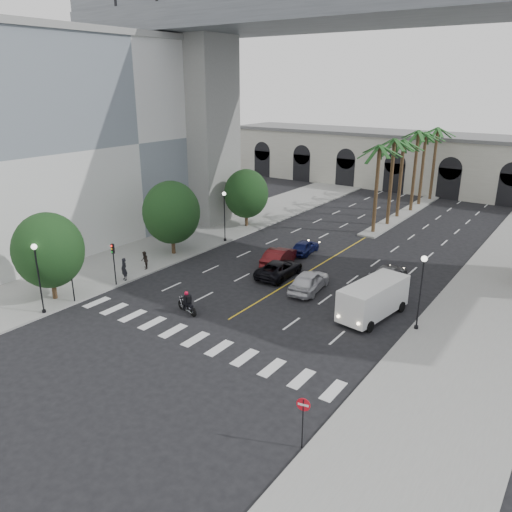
% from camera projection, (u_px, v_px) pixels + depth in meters
% --- Properties ---
extents(ground, '(140.00, 140.00, 0.00)m').
position_uv_depth(ground, '(210.00, 330.00, 33.71)').
color(ground, black).
rests_on(ground, ground).
extents(sidewalk_left, '(8.00, 100.00, 0.15)m').
position_uv_depth(sidewalk_left, '(193.00, 238.00, 53.41)').
color(sidewalk_left, gray).
rests_on(sidewalk_left, ground).
extents(sidewalk_right, '(8.00, 100.00, 0.15)m').
position_uv_depth(sidewalk_right, '(494.00, 306.00, 37.14)').
color(sidewalk_right, gray).
rests_on(sidewalk_right, ground).
extents(median, '(2.00, 24.00, 0.20)m').
position_uv_depth(median, '(404.00, 214.00, 63.03)').
color(median, gray).
rests_on(median, ground).
extents(building_left, '(16.50, 32.50, 20.60)m').
position_uv_depth(building_left, '(88.00, 136.00, 54.21)').
color(building_left, silver).
rests_on(building_left, ground).
extents(pier_building, '(71.00, 10.50, 8.50)m').
position_uv_depth(pier_building, '(446.00, 164.00, 74.78)').
color(pier_building, beige).
rests_on(pier_building, ground).
extents(bridge, '(75.00, 13.00, 26.00)m').
position_uv_depth(bridge, '(400.00, 49.00, 42.73)').
color(bridge, gray).
rests_on(bridge, ground).
extents(palm_a, '(3.20, 3.20, 10.30)m').
position_uv_depth(palm_a, '(379.00, 150.00, 52.33)').
color(palm_a, '#47331E').
rests_on(palm_a, ground).
extents(palm_b, '(3.20, 3.20, 10.60)m').
position_uv_depth(palm_b, '(394.00, 144.00, 55.28)').
color(palm_b, '#47331E').
rests_on(palm_b, ground).
extents(palm_c, '(3.20, 3.20, 10.10)m').
position_uv_depth(palm_c, '(404.00, 144.00, 58.68)').
color(palm_c, '#47331E').
rests_on(palm_c, ground).
extents(palm_d, '(3.20, 3.20, 10.90)m').
position_uv_depth(palm_d, '(418.00, 135.00, 61.34)').
color(palm_d, '#47331E').
rests_on(palm_d, ground).
extents(palm_e, '(3.20, 3.20, 10.40)m').
position_uv_depth(palm_e, '(426.00, 136.00, 64.71)').
color(palm_e, '#47331E').
rests_on(palm_e, ground).
extents(palm_f, '(3.20, 3.20, 10.70)m').
position_uv_depth(palm_f, '(438.00, 132.00, 67.55)').
color(palm_f, '#47331E').
rests_on(palm_f, ground).
extents(street_tree_near, '(5.20, 5.20, 6.89)m').
position_uv_depth(street_tree_near, '(49.00, 250.00, 37.11)').
color(street_tree_near, '#382616').
rests_on(street_tree_near, ground).
extents(street_tree_mid, '(5.44, 5.44, 7.21)m').
position_uv_depth(street_tree_mid, '(171.00, 212.00, 47.09)').
color(street_tree_mid, '#382616').
rests_on(street_tree_mid, ground).
extents(street_tree_far, '(5.04, 5.04, 6.68)m').
position_uv_depth(street_tree_far, '(246.00, 194.00, 56.46)').
color(street_tree_far, '#382616').
rests_on(street_tree_far, ground).
extents(lamp_post_left_near, '(0.40, 0.40, 5.35)m').
position_uv_depth(lamp_post_left_near, '(38.00, 273.00, 34.97)').
color(lamp_post_left_near, black).
rests_on(lamp_post_left_near, ground).
extents(lamp_post_left_far, '(0.40, 0.40, 5.35)m').
position_uv_depth(lamp_post_left_far, '(224.00, 212.00, 51.19)').
color(lamp_post_left_far, black).
rests_on(lamp_post_left_far, ground).
extents(lamp_post_right, '(0.40, 0.40, 5.35)m').
position_uv_depth(lamp_post_right, '(421.00, 286.00, 32.65)').
color(lamp_post_right, black).
rests_on(lamp_post_right, ground).
extents(traffic_signal_near, '(0.25, 0.18, 3.65)m').
position_uv_depth(traffic_signal_near, '(71.00, 272.00, 37.08)').
color(traffic_signal_near, black).
rests_on(traffic_signal_near, ground).
extents(traffic_signal_far, '(0.25, 0.18, 3.65)m').
position_uv_depth(traffic_signal_far, '(114.00, 257.00, 40.17)').
color(traffic_signal_far, black).
rests_on(traffic_signal_far, ground).
extents(motorcycle_rider, '(2.28, 0.84, 1.68)m').
position_uv_depth(motorcycle_rider, '(187.00, 303.00, 35.98)').
color(motorcycle_rider, black).
rests_on(motorcycle_rider, ground).
extents(car_a, '(2.60, 5.16, 1.69)m').
position_uv_depth(car_a, '(309.00, 281.00, 39.85)').
color(car_a, silver).
rests_on(car_a, ground).
extents(car_b, '(2.64, 5.27, 1.66)m').
position_uv_depth(car_b, '(279.00, 257.00, 45.31)').
color(car_b, '#480E10').
rests_on(car_b, ground).
extents(car_c, '(2.64, 5.33, 1.45)m').
position_uv_depth(car_c, '(279.00, 269.00, 42.81)').
color(car_c, black).
rests_on(car_c, ground).
extents(car_d, '(2.09, 4.95, 1.43)m').
position_uv_depth(car_d, '(388.00, 274.00, 41.63)').
color(car_d, '#5B5A5F').
rests_on(car_d, ground).
extents(car_e, '(1.96, 4.15, 1.37)m').
position_uv_depth(car_e, '(305.00, 247.00, 48.58)').
color(car_e, '#0F164A').
rests_on(car_e, ground).
extents(cargo_van, '(3.21, 6.39, 2.60)m').
position_uv_depth(cargo_van, '(373.00, 298.00, 35.19)').
color(cargo_van, silver).
rests_on(cargo_van, ground).
extents(pedestrian_a, '(0.78, 0.61, 1.92)m').
position_uv_depth(pedestrian_a, '(124.00, 269.00, 41.59)').
color(pedestrian_a, black).
rests_on(pedestrian_a, sidewalk_left).
extents(pedestrian_b, '(0.99, 0.98, 1.61)m').
position_uv_depth(pedestrian_b, '(145.00, 260.00, 44.12)').
color(pedestrian_b, black).
rests_on(pedestrian_b, sidewalk_left).
extents(do_not_enter_sign, '(0.65, 0.17, 2.68)m').
position_uv_depth(do_not_enter_sign, '(303.00, 412.00, 22.27)').
color(do_not_enter_sign, black).
rests_on(do_not_enter_sign, ground).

